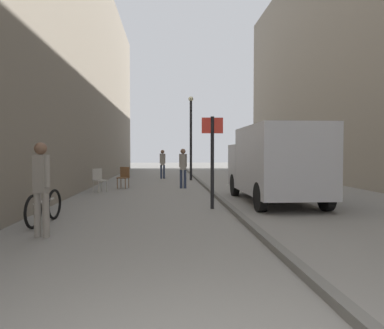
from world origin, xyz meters
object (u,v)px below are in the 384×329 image
object	(u,v)px
pedestrian_mid_block	(163,162)
cafe_chair_by_doorway	(124,176)
pedestrian_main_foreground	(183,165)
lamp_post	(191,132)
bicycle_leaning	(44,207)
cafe_chair_near_window	(99,178)
street_sign_post	(212,154)
pedestrian_far_crossing	(41,183)
delivery_van	(275,162)

from	to	relation	value
pedestrian_mid_block	cafe_chair_by_doorway	bearing A→B (deg)	-100.45
pedestrian_main_foreground	lamp_post	bearing A→B (deg)	94.28
bicycle_leaning	pedestrian_mid_block	bearing A→B (deg)	85.71
pedestrian_main_foreground	pedestrian_mid_block	size ratio (longest dim) A/B	1.01
pedestrian_main_foreground	cafe_chair_near_window	world-z (taller)	pedestrian_main_foreground
pedestrian_mid_block	street_sign_post	xyz separation A→B (m)	(1.52, -11.57, 0.55)
pedestrian_far_crossing	delivery_van	bearing A→B (deg)	51.03
cafe_chair_near_window	cafe_chair_by_doorway	distance (m)	1.68
pedestrian_main_foreground	cafe_chair_by_doorway	size ratio (longest dim) A/B	1.86
pedestrian_far_crossing	lamp_post	xyz separation A→B (m)	(3.74, 13.42, 1.69)
pedestrian_far_crossing	bicycle_leaning	distance (m)	1.49
bicycle_leaning	pedestrian_far_crossing	bearing A→B (deg)	-67.22
street_sign_post	cafe_chair_by_doorway	bearing A→B (deg)	-61.15
delivery_van	lamp_post	size ratio (longest dim) A/B	1.07
pedestrian_far_crossing	cafe_chair_near_window	distance (m)	7.65
pedestrian_main_foreground	pedestrian_far_crossing	bearing A→B (deg)	-96.68
pedestrian_mid_block	street_sign_post	bearing A→B (deg)	-76.50
lamp_post	cafe_chair_near_window	distance (m)	7.43
pedestrian_mid_block	cafe_chair_near_window	distance (m)	7.50
cafe_chair_near_window	cafe_chair_by_doorway	size ratio (longest dim) A/B	1.00
bicycle_leaning	pedestrian_main_foreground	bearing A→B (deg)	71.64
cafe_chair_near_window	cafe_chair_by_doorway	xyz separation A→B (m)	(0.83, 1.47, 0.00)
delivery_van	cafe_chair_by_doorway	distance (m)	7.24
pedestrian_mid_block	lamp_post	xyz separation A→B (m)	(1.63, -1.27, 1.72)
pedestrian_main_foreground	delivery_van	xyz separation A→B (m)	(2.69, -4.60, 0.27)
pedestrian_far_crossing	street_sign_post	distance (m)	4.82
lamp_post	bicycle_leaning	bearing A→B (deg)	-108.74
pedestrian_mid_block	delivery_van	xyz separation A→B (m)	(3.66, -10.46, 0.28)
street_sign_post	cafe_chair_by_doorway	distance (m)	6.84
pedestrian_mid_block	street_sign_post	world-z (taller)	street_sign_post
pedestrian_mid_block	pedestrian_main_foreground	bearing A→B (deg)	-74.67
pedestrian_far_crossing	cafe_chair_by_doorway	world-z (taller)	pedestrian_far_crossing
pedestrian_mid_block	bicycle_leaning	bearing A→B (deg)	-94.53
delivery_van	cafe_chair_by_doorway	world-z (taller)	delivery_van
pedestrian_main_foreground	pedestrian_far_crossing	distance (m)	9.35
cafe_chair_by_doorway	bicycle_leaning	bearing A→B (deg)	101.47
lamp_post	pedestrian_far_crossing	bearing A→B (deg)	-105.55
pedestrian_far_crossing	bicycle_leaning	world-z (taller)	pedestrian_far_crossing
pedestrian_main_foreground	delivery_van	size ratio (longest dim) A/B	0.34
delivery_van	pedestrian_far_crossing	bearing A→B (deg)	-143.98
pedestrian_main_foreground	bicycle_leaning	bearing A→B (deg)	-102.11
cafe_chair_near_window	pedestrian_mid_block	bearing A→B (deg)	-153.96
pedestrian_mid_block	bicycle_leaning	size ratio (longest dim) A/B	0.98
street_sign_post	lamp_post	bearing A→B (deg)	-89.73
lamp_post	cafe_chair_near_window	world-z (taller)	lamp_post
pedestrian_far_crossing	cafe_chair_by_doorway	distance (m)	9.12
delivery_van	lamp_post	world-z (taller)	lamp_post
lamp_post	pedestrian_mid_block	bearing A→B (deg)	142.03
pedestrian_mid_block	cafe_chair_by_doorway	distance (m)	5.85
pedestrian_mid_block	cafe_chair_near_window	xyz separation A→B (m)	(-2.48, -7.06, -0.45)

